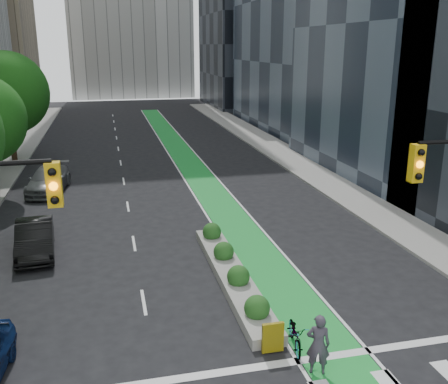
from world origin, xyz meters
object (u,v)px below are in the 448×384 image
parked_car_left_mid (35,238)px  parked_car_left_far (48,180)px  median_planter (232,272)px  bicycle (295,334)px  cyclist (318,344)px

parked_car_left_mid → parked_car_left_far: size_ratio=0.86×
parked_car_left_mid → median_planter: bearing=-35.5°
bicycle → cyclist: 1.46m
bicycle → parked_car_left_far: size_ratio=0.34×
parked_car_left_mid → cyclist: bearing=-56.2°
parked_car_left_far → bicycle: bearing=-59.0°
median_planter → parked_car_left_far: (-8.62, 15.50, 0.42)m
cyclist → parked_car_left_mid: size_ratio=0.41×
median_planter → parked_car_left_mid: size_ratio=2.21×
cyclist → parked_car_left_far: size_ratio=0.35×
cyclist → parked_car_left_far: 23.98m
bicycle → parked_car_left_far: parked_car_left_far is taller
median_planter → cyclist: bearing=-81.6°
parked_car_left_mid → bicycle: bearing=-53.0°
bicycle → parked_car_left_mid: (-9.00, 9.88, 0.29)m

